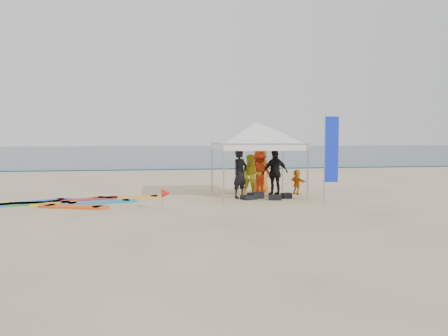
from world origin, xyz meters
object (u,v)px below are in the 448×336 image
at_px(person_black_b, 275,173).
at_px(person_yellow, 251,176).
at_px(person_seated, 297,182).
at_px(canopy_tent, 257,122).
at_px(person_orange_a, 259,173).
at_px(person_black_a, 240,174).
at_px(person_orange_b, 260,170).
at_px(marker_pennant, 166,193).
at_px(surfboard_spread, 70,202).
at_px(feather_flag, 331,151).

bearing_deg(person_black_b, person_yellow, -12.04).
relative_size(person_seated, canopy_tent, 0.23).
bearing_deg(person_black_b, person_orange_a, -57.52).
bearing_deg(person_black_a, person_yellow, -1.55).
distance_m(person_yellow, person_seated, 2.01).
xyz_separation_m(person_black_a, person_orange_b, (1.14, 1.41, 0.02)).
distance_m(person_orange_b, marker_pennant, 5.32).
xyz_separation_m(marker_pennant, surfboard_spread, (-3.28, 1.74, -0.46)).
height_order(person_black_a, surfboard_spread, person_black_a).
bearing_deg(surfboard_spread, marker_pennant, -27.93).
relative_size(person_black_b, marker_pennant, 2.85).
distance_m(feather_flag, marker_pennant, 5.96).
height_order(person_black_a, person_orange_b, person_orange_b).
xyz_separation_m(person_yellow, canopy_tent, (0.22, 0.11, 2.05)).
distance_m(person_black_b, feather_flag, 2.54).
xyz_separation_m(person_black_b, feather_flag, (1.48, -1.85, 0.92)).
xyz_separation_m(person_yellow, person_orange_b, (0.63, 1.07, 0.13)).
xyz_separation_m(person_black_a, canopy_tent, (0.73, 0.45, 1.94)).
bearing_deg(person_yellow, surfboard_spread, -161.71).
relative_size(person_black_b, person_seated, 1.81).
bearing_deg(person_seated, surfboard_spread, 79.33).
bearing_deg(canopy_tent, person_black_a, -148.39).
bearing_deg(feather_flag, person_yellow, 142.17).
bearing_deg(person_seated, feather_flag, 174.50).
distance_m(person_yellow, feather_flag, 3.24).
relative_size(person_black_a, surfboard_spread, 0.32).
distance_m(person_seated, canopy_tent, 2.94).
distance_m(person_seated, feather_flag, 2.63).
relative_size(person_black_b, person_orange_b, 0.97).
height_order(person_orange_b, marker_pennant, person_orange_b).
xyz_separation_m(person_black_a, feather_flag, (2.94, -1.55, 0.90)).
distance_m(person_yellow, person_orange_b, 1.25).
bearing_deg(person_black_a, feather_flag, -63.18).
bearing_deg(canopy_tent, person_seated, 7.27).
xyz_separation_m(person_black_b, canopy_tent, (-0.73, 0.15, 1.95)).
bearing_deg(person_seated, person_black_a, 87.76).
height_order(person_seated, marker_pennant, person_seated).
height_order(person_yellow, person_black_b, person_black_b).
bearing_deg(feather_flag, person_orange_b, 121.31).
xyz_separation_m(person_seated, feather_flag, (0.47, -2.22, 1.32)).
bearing_deg(surfboard_spread, person_black_b, 4.91).
height_order(person_orange_a, marker_pennant, person_orange_a).
xyz_separation_m(person_orange_b, canopy_tent, (-0.41, -0.96, 1.92)).
xyz_separation_m(person_black_b, surfboard_spread, (-7.58, -0.65, -0.87)).
distance_m(person_black_b, surfboard_spread, 7.66).
bearing_deg(person_yellow, person_black_b, 9.94).
height_order(person_black_a, marker_pennant, person_black_a).
bearing_deg(person_orange_a, person_yellow, 45.69).
distance_m(person_orange_b, surfboard_spread, 7.53).
relative_size(person_yellow, surfboard_spread, 0.28).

